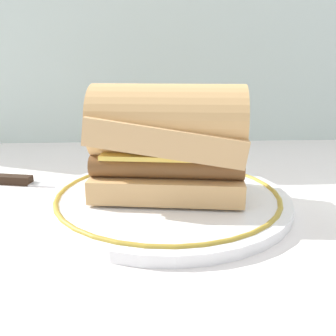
% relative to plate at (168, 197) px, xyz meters
% --- Properties ---
extents(ground_plane, '(1.50, 1.50, 0.00)m').
position_rel_plate_xyz_m(ground_plane, '(0.03, -0.03, -0.01)').
color(ground_plane, white).
extents(plate, '(0.29, 0.29, 0.01)m').
position_rel_plate_xyz_m(plate, '(0.00, 0.00, 0.00)').
color(plate, white).
rests_on(plate, ground_plane).
extents(sausage_sandwich, '(0.19, 0.12, 0.13)m').
position_rel_plate_xyz_m(sausage_sandwich, '(0.00, 0.00, 0.07)').
color(sausage_sandwich, tan).
rests_on(sausage_sandwich, plate).
extents(butter_knife, '(0.16, 0.05, 0.01)m').
position_rel_plate_xyz_m(butter_knife, '(-0.18, 0.08, -0.00)').
color(butter_knife, silver).
rests_on(butter_knife, ground_plane).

